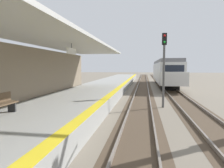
% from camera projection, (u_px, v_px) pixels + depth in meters
% --- Properties ---
extents(station_platform, '(5.00, 80.00, 0.91)m').
position_uv_depth(station_platform, '(79.00, 100.00, 14.73)').
color(station_platform, '#999993').
rests_on(station_platform, ground).
extents(station_building_with_canopy, '(4.85, 24.00, 4.43)m').
position_uv_depth(station_building_with_canopy, '(20.00, 71.00, 10.63)').
color(station_building_with_canopy, '#4C4C4C').
rests_on(station_building_with_canopy, ground).
extents(track_pair_nearest_platform, '(2.34, 120.00, 0.16)m').
position_uv_depth(track_pair_nearest_platform, '(141.00, 99.00, 18.00)').
color(track_pair_nearest_platform, '#4C3D2D').
rests_on(track_pair_nearest_platform, ground).
extents(track_pair_middle, '(2.34, 120.00, 0.16)m').
position_uv_depth(track_pair_middle, '(181.00, 100.00, 17.47)').
color(track_pair_middle, '#4C3D2D').
rests_on(track_pair_middle, ground).
extents(approaching_train, '(2.93, 19.60, 4.76)m').
position_uv_depth(approaching_train, '(165.00, 71.00, 31.07)').
color(approaching_train, silver).
rests_on(approaching_train, ground).
extents(rail_signal_post, '(0.32, 0.34, 5.20)m').
position_uv_depth(rail_signal_post, '(164.00, 62.00, 14.17)').
color(rail_signal_post, '#4C4C4C').
rests_on(rail_signal_post, ground).
extents(platform_bench, '(0.45, 1.60, 0.88)m').
position_uv_depth(platform_bench, '(1.00, 103.00, 8.35)').
color(platform_bench, brown).
rests_on(platform_bench, station_platform).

